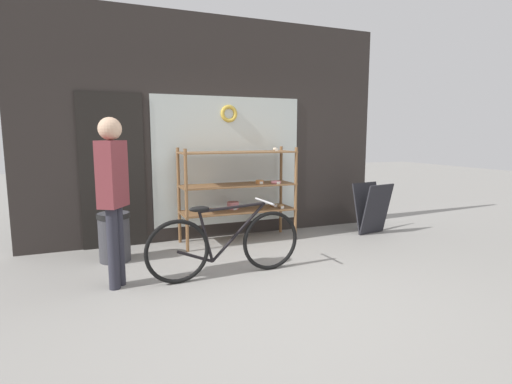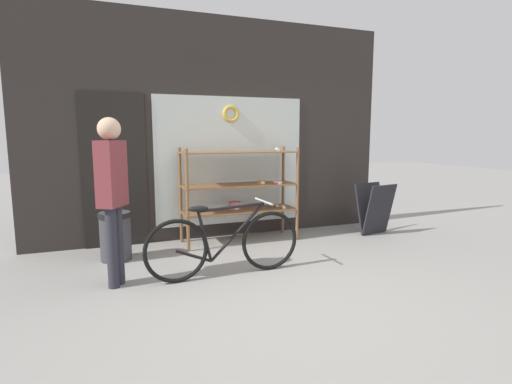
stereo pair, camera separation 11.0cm
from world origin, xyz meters
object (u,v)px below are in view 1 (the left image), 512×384
sandwich_board (372,208)px  trash_bin (114,235)px  bicycle (226,244)px  display_case (239,186)px  pedestrian (113,189)px

sandwich_board → trash_bin: sandwich_board is taller
bicycle → display_case: bearing=62.7°
bicycle → sandwich_board: 2.89m
display_case → trash_bin: size_ratio=2.75×
sandwich_board → bicycle: bearing=-171.3°
sandwich_board → pedestrian: size_ratio=0.46×
bicycle → sandwich_board: bicycle is taller
bicycle → pedestrian: bearing=171.9°
display_case → pedestrian: (-1.76, -1.21, 0.21)m
pedestrian → bicycle: bearing=-64.4°
bicycle → trash_bin: (-1.10, 1.03, -0.04)m
display_case → trash_bin: display_case is taller
pedestrian → display_case: bearing=-23.5°
display_case → pedestrian: 2.14m
sandwich_board → pedestrian: (-3.84, -0.86, 0.62)m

